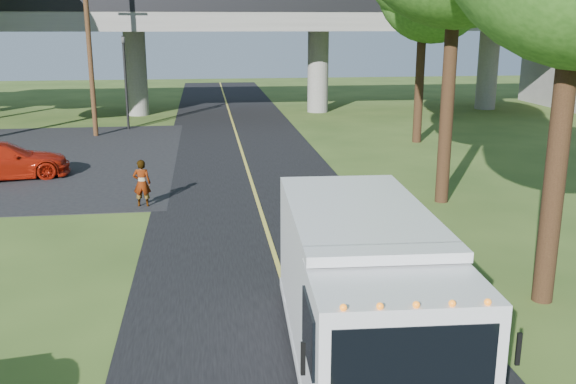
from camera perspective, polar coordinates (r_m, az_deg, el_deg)
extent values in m
plane|color=#344E1C|center=(12.70, 1.10, -12.77)|extent=(120.00, 120.00, 0.00)
cube|color=black|center=(21.99, -2.77, -0.69)|extent=(7.00, 90.00, 0.02)
cube|color=gold|center=(21.99, -2.78, -0.64)|extent=(0.12, 90.00, 0.01)
cube|color=slate|center=(43.16, -5.41, 14.89)|extent=(50.00, 9.00, 1.20)
cube|color=black|center=(38.78, -5.17, 16.25)|extent=(50.00, 0.25, 0.80)
cube|color=black|center=(47.57, -5.65, 15.96)|extent=(50.00, 0.25, 0.80)
cylinder|color=slate|center=(43.46, -13.35, 10.21)|extent=(1.40, 1.40, 5.40)
cylinder|color=slate|center=(43.93, 2.68, 10.63)|extent=(1.40, 1.40, 5.40)
cylinder|color=slate|center=(47.52, 17.32, 10.31)|extent=(1.40, 1.40, 5.40)
cylinder|color=black|center=(37.52, -14.22, 9.34)|extent=(0.14, 0.14, 5.20)
imported|color=black|center=(37.40, -14.42, 12.39)|extent=(0.18, 0.22, 1.10)
cylinder|color=#472D19|center=(35.63, -17.23, 11.94)|extent=(0.26, 0.26, 9.00)
cylinder|color=#382314|center=(14.30, 22.93, 4.06)|extent=(0.44, 0.44, 7.00)
cylinder|color=#382314|center=(21.72, 14.06, 9.00)|extent=(0.44, 0.44, 7.70)
cylinder|color=#382314|center=(33.02, 11.64, 10.06)|extent=(0.44, 0.44, 6.65)
cube|color=silver|center=(11.82, 5.89, -6.24)|extent=(2.55, 4.43, 2.22)
cube|color=silver|center=(9.15, 9.51, -13.64)|extent=(2.44, 1.88, 2.02)
cube|color=black|center=(8.27, 11.12, -14.49)|extent=(2.07, 0.17, 0.94)
cube|color=silver|center=(12.02, 6.08, -12.95)|extent=(2.61, 5.81, 0.18)
cylinder|color=black|center=(13.32, 0.41, -9.28)|extent=(0.31, 0.90, 0.89)
cylinder|color=black|center=(13.64, 8.95, -8.87)|extent=(0.31, 0.90, 0.89)
imported|color=#A51A0A|center=(27.20, -24.06, 2.57)|extent=(5.29, 3.15, 1.44)
imported|color=gray|center=(21.54, -12.86, 0.76)|extent=(0.61, 0.43, 1.58)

